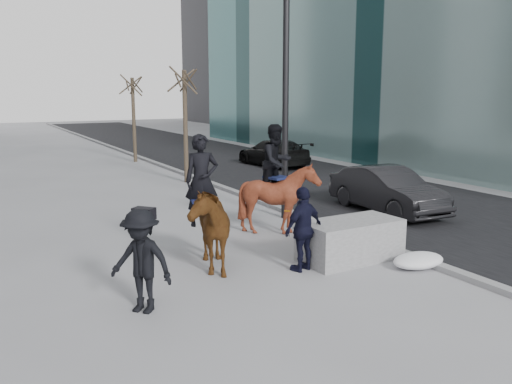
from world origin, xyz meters
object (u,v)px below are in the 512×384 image
planter (350,240)px  mounted_left (205,219)px  mounted_right (279,190)px  car_near (387,190)px

planter → mounted_left: bearing=161.0°
mounted_right → planter: bearing=-85.5°
car_near → mounted_right: mounted_right is taller
mounted_left → car_near: bearing=17.8°
planter → mounted_right: size_ratio=0.79×
mounted_right → mounted_left: bearing=-148.8°
car_near → mounted_left: bearing=-159.6°
car_near → mounted_left: mounted_left is taller
planter → car_near: (3.97, 3.26, 0.25)m
car_near → mounted_right: 4.24m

